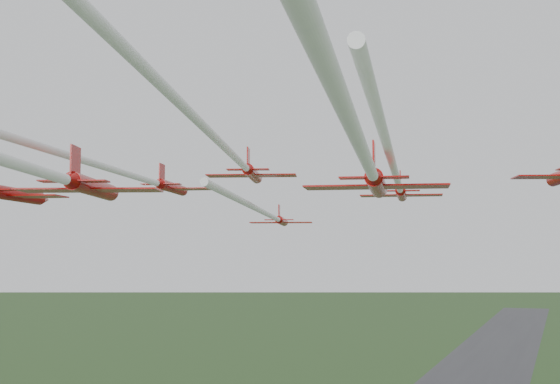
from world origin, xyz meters
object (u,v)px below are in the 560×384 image
(jet_row4_right, at_px, (367,161))
(jet_row2_left, at_px, (126,173))
(jet_row3_mid, at_px, (222,144))
(jet_lead, at_px, (269,215))
(jet_row2_right, at_px, (396,177))

(jet_row4_right, bearing_deg, jet_row2_left, 128.86)
(jet_row3_mid, xyz_separation_m, jet_row4_right, (11.36, -7.49, -2.47))
(jet_row3_mid, bearing_deg, jet_lead, 89.87)
(jet_row4_right, bearing_deg, jet_lead, 106.38)
(jet_row2_left, bearing_deg, jet_lead, 50.05)
(jet_row2_right, xyz_separation_m, jet_row4_right, (3.64, -25.62, -1.82))
(jet_row3_mid, distance_m, jet_row4_right, 13.83)
(jet_row2_right, relative_size, jet_row3_mid, 1.02)
(jet_lead, relative_size, jet_row4_right, 1.01)
(jet_lead, xyz_separation_m, jet_row3_mid, (9.06, -32.64, 2.70))
(jet_lead, relative_size, jet_row2_left, 0.91)
(jet_row2_right, bearing_deg, jet_row2_left, 172.49)
(jet_lead, xyz_separation_m, jet_row4_right, (20.42, -40.13, 0.24))
(jet_lead, height_order, jet_row3_mid, jet_row3_mid)
(jet_row3_mid, bearing_deg, jet_row2_right, 51.27)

